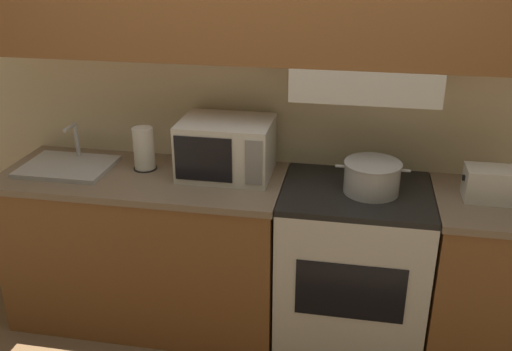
{
  "coord_description": "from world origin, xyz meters",
  "views": [
    {
      "loc": [
        0.49,
        -2.95,
        2.09
      ],
      "look_at": [
        0.05,
        -0.56,
        1.05
      ],
      "focal_mm": 40.0,
      "sensor_mm": 36.0,
      "label": 1
    }
  ],
  "objects_px": {
    "toaster": "(493,184)",
    "sink_basin": "(68,166)",
    "stove_range": "(351,267)",
    "microwave": "(226,148)",
    "cooking_pot": "(372,176)",
    "paper_towel_roll": "(144,149)"
  },
  "relations": [
    {
      "from": "toaster",
      "to": "sink_basin",
      "type": "height_order",
      "value": "sink_basin"
    },
    {
      "from": "stove_range",
      "to": "toaster",
      "type": "distance_m",
      "value": 0.83
    },
    {
      "from": "stove_range",
      "to": "microwave",
      "type": "distance_m",
      "value": 0.92
    },
    {
      "from": "stove_range",
      "to": "toaster",
      "type": "bearing_deg",
      "value": 0.57
    },
    {
      "from": "cooking_pot",
      "to": "microwave",
      "type": "height_order",
      "value": "microwave"
    },
    {
      "from": "stove_range",
      "to": "cooking_pot",
      "type": "relative_size",
      "value": 2.47
    },
    {
      "from": "sink_basin",
      "to": "microwave",
      "type": "bearing_deg",
      "value": 5.76
    },
    {
      "from": "cooking_pot",
      "to": "paper_towel_roll",
      "type": "distance_m",
      "value": 1.22
    },
    {
      "from": "microwave",
      "to": "stove_range",
      "type": "bearing_deg",
      "value": -7.16
    },
    {
      "from": "cooking_pot",
      "to": "toaster",
      "type": "height_order",
      "value": "same"
    },
    {
      "from": "sink_basin",
      "to": "paper_towel_roll",
      "type": "height_order",
      "value": "paper_towel_roll"
    },
    {
      "from": "cooking_pot",
      "to": "sink_basin",
      "type": "relative_size",
      "value": 0.77
    },
    {
      "from": "cooking_pot",
      "to": "microwave",
      "type": "relative_size",
      "value": 0.76
    },
    {
      "from": "stove_range",
      "to": "cooking_pot",
      "type": "bearing_deg",
      "value": -8.04
    },
    {
      "from": "paper_towel_roll",
      "to": "stove_range",
      "type": "bearing_deg",
      "value": -3.75
    },
    {
      "from": "microwave",
      "to": "paper_towel_roll",
      "type": "xyz_separation_m",
      "value": [
        -0.46,
        -0.01,
        -0.03
      ]
    },
    {
      "from": "toaster",
      "to": "microwave",
      "type": "bearing_deg",
      "value": 176.54
    },
    {
      "from": "microwave",
      "to": "paper_towel_roll",
      "type": "height_order",
      "value": "microwave"
    },
    {
      "from": "microwave",
      "to": "toaster",
      "type": "distance_m",
      "value": 1.33
    },
    {
      "from": "cooking_pot",
      "to": "toaster",
      "type": "relative_size",
      "value": 1.29
    },
    {
      "from": "stove_range",
      "to": "paper_towel_roll",
      "type": "height_order",
      "value": "paper_towel_roll"
    },
    {
      "from": "microwave",
      "to": "toaster",
      "type": "xyz_separation_m",
      "value": [
        1.33,
        -0.08,
        -0.07
      ]
    }
  ]
}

